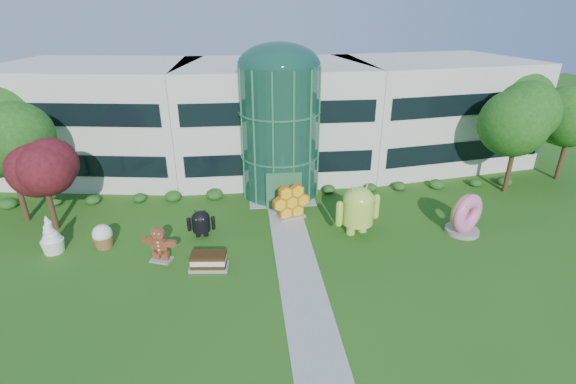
{
  "coord_description": "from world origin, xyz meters",
  "views": [
    {
      "loc": [
        -2.75,
        -18.63,
        13.67
      ],
      "look_at": [
        -0.02,
        6.0,
        2.6
      ],
      "focal_mm": 26.0,
      "sensor_mm": 36.0,
      "label": 1
    }
  ],
  "objects_px": {
    "android_green": "(358,207)",
    "gingerbread": "(160,244)",
    "android_black": "(201,222)",
    "donut": "(465,213)"
  },
  "relations": [
    {
      "from": "android_green",
      "to": "gingerbread",
      "type": "height_order",
      "value": "android_green"
    },
    {
      "from": "android_green",
      "to": "android_black",
      "type": "bearing_deg",
      "value": 159.97
    },
    {
      "from": "android_green",
      "to": "android_black",
      "type": "xyz_separation_m",
      "value": [
        -10.1,
        0.62,
        -0.83
      ]
    },
    {
      "from": "android_black",
      "to": "donut",
      "type": "xyz_separation_m",
      "value": [
        17.02,
        -1.39,
        0.36
      ]
    },
    {
      "from": "android_black",
      "to": "donut",
      "type": "distance_m",
      "value": 17.09
    },
    {
      "from": "donut",
      "to": "gingerbread",
      "type": "relative_size",
      "value": 1.18
    },
    {
      "from": "android_green",
      "to": "donut",
      "type": "bearing_deg",
      "value": -22.86
    },
    {
      "from": "gingerbread",
      "to": "android_black",
      "type": "bearing_deg",
      "value": 70.59
    },
    {
      "from": "android_green",
      "to": "donut",
      "type": "distance_m",
      "value": 6.98
    },
    {
      "from": "android_black",
      "to": "gingerbread",
      "type": "distance_m",
      "value": 3.37
    }
  ]
}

